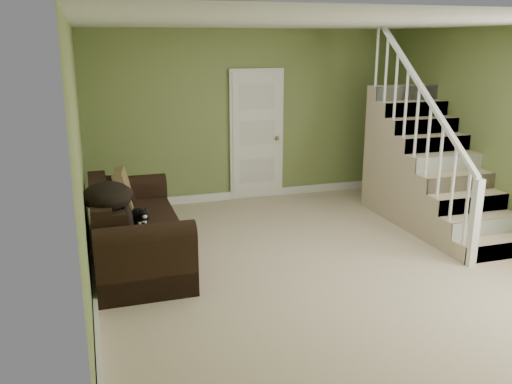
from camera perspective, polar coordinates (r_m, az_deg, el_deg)
floor at (r=6.27m, az=6.73°, el=-7.23°), size 5.00×5.50×0.01m
ceiling at (r=5.78m, az=7.58°, el=17.26°), size 5.00×5.50×0.01m
wall_back at (r=8.43m, az=-0.67°, el=7.99°), size 5.00×0.04×2.60m
wall_front at (r=3.65m, az=25.25°, el=-3.87°), size 5.00×0.04×2.60m
wall_left at (r=5.37m, az=-18.00°, el=2.77°), size 0.04×5.50×2.60m
baseboard_back at (r=8.66m, az=-0.59°, el=-0.20°), size 5.00×0.04×0.12m
baseboard_left at (r=5.76m, az=-16.65°, el=-9.32°), size 0.04×5.50×0.12m
baseboard_right at (r=7.55m, az=24.17°, el=-4.03°), size 0.04×5.50×0.12m
door at (r=8.46m, az=0.07°, el=6.01°), size 0.86×0.12×2.02m
staircase at (r=7.83m, az=17.41°, el=1.76°), size 1.00×2.51×2.82m
sofa at (r=6.28m, az=-12.87°, el=-4.20°), size 0.96×2.23×0.88m
side_table at (r=7.02m, az=-14.76°, el=-2.51°), size 0.51×0.51×0.81m
cat at (r=6.14m, az=-12.15°, el=-2.42°), size 0.25×0.43×0.21m
banana at (r=5.77m, az=-11.44°, el=-4.11°), size 0.12×0.20×0.06m
throw_pillow at (r=6.82m, az=-13.73°, el=0.27°), size 0.30×0.51×0.50m
throw_blanket at (r=5.67m, az=-15.37°, el=-0.40°), size 0.62×0.74×0.27m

